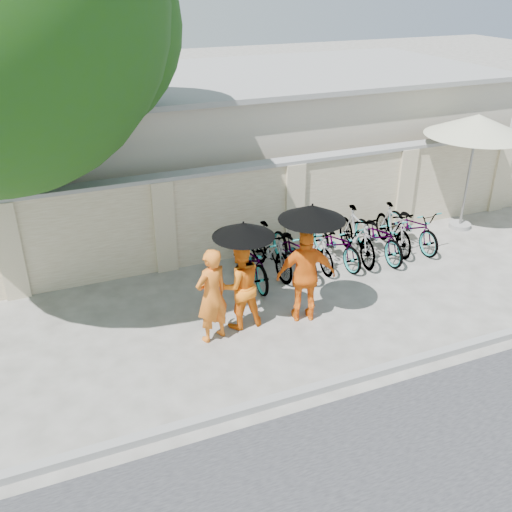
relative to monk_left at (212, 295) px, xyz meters
name	(u,v)px	position (x,y,z in m)	size (l,w,h in m)	color
ground	(267,334)	(0.91, -0.26, -0.87)	(80.00, 80.00, 0.00)	#A4A099
kerb	(311,390)	(0.91, -1.96, -0.81)	(40.00, 0.16, 0.12)	gray
compound_wall	(251,211)	(1.91, 2.94, 0.13)	(20.00, 0.30, 2.00)	beige
building_behind	(233,138)	(2.91, 6.74, 0.73)	(14.00, 6.00, 3.20)	#BEB29C
monk_left	(212,295)	(0.00, 0.00, 0.00)	(0.63, 0.41, 1.73)	orange
monk_center	(240,285)	(0.59, 0.21, -0.03)	(0.81, 0.63, 1.67)	orange
parasol_center	(243,230)	(0.64, 0.13, 1.06)	(1.07, 1.07, 1.10)	black
monk_right	(306,276)	(1.76, -0.04, 0.04)	(1.06, 0.44, 1.81)	orange
parasol_right	(312,212)	(1.78, -0.12, 1.28)	(1.16, 1.16, 1.26)	black
patio_umbrella	(477,126)	(7.26, 2.20, 1.69)	(3.09, 3.09, 2.83)	gray
bike_0	(251,259)	(1.40, 1.68, -0.37)	(0.66, 1.89, 0.99)	gray
bike_1	(271,250)	(1.91, 1.84, -0.33)	(0.50, 1.77, 1.06)	gray
bike_2	(295,249)	(2.42, 1.74, -0.37)	(0.66, 1.90, 1.00)	gray
bike_3	(316,246)	(2.93, 1.74, -0.39)	(0.45, 1.58, 0.95)	gray
bike_4	(337,243)	(3.44, 1.73, -0.40)	(0.62, 1.77, 0.93)	gray
bike_5	(357,235)	(3.95, 1.75, -0.30)	(0.53, 1.88, 1.13)	gray
bike_6	(379,235)	(4.46, 1.66, -0.37)	(0.66, 1.88, 0.99)	gray
bike_7	(393,228)	(4.97, 1.83, -0.35)	(0.48, 1.71, 1.03)	gray
bike_8	(413,226)	(5.48, 1.79, -0.38)	(0.65, 1.87, 0.98)	gray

